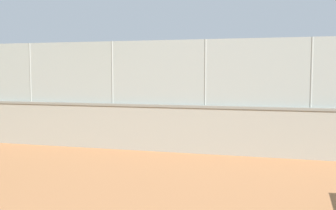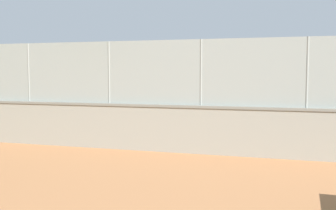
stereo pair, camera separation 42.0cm
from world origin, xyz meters
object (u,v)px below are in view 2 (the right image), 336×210
Objects in this scene: player_crossing_court at (131,101)px; sports_ball at (226,103)px; player_near_wall_returning at (223,99)px; player_at_service_line at (222,105)px.

player_crossing_court is 7.03m from sports_ball.
player_near_wall_returning is 1.04× the size of player_crossing_court.
player_near_wall_returning is at bearing -79.54° from sports_ball.
player_at_service_line is at bearing 157.81° from player_crossing_court.
player_at_service_line is 4.81m from player_near_wall_returning.
player_at_service_line is at bearing 98.65° from player_near_wall_returning.
player_at_service_line reaches higher than player_crossing_court.
player_near_wall_returning is 7.17× the size of sports_ball.
player_crossing_court is (5.87, -2.40, -0.09)m from player_at_service_line.
player_at_service_line is 6.34m from player_crossing_court.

